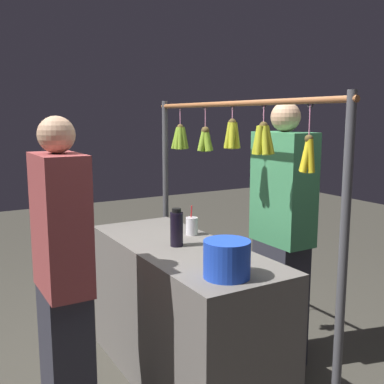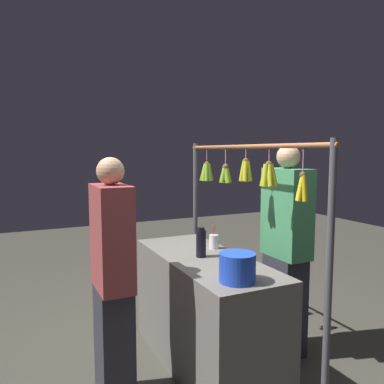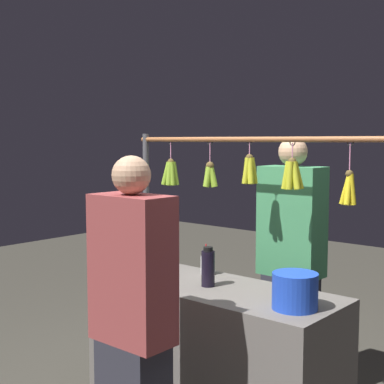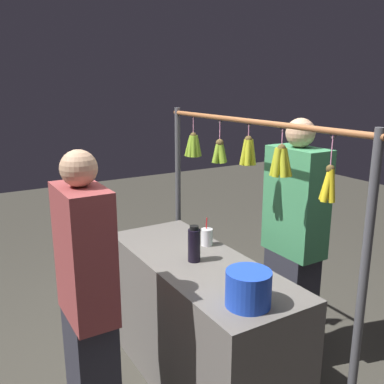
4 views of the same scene
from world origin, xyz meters
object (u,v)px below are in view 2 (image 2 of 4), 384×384
(water_bottle, at_px, (201,243))
(customer_person, at_px, (113,284))
(blue_bucket, at_px, (237,268))
(vendor_person, at_px, (286,252))
(drink_cup, at_px, (214,242))

(water_bottle, bearing_deg, customer_person, 100.56)
(blue_bucket, xyz_separation_m, vendor_person, (0.46, -0.75, -0.11))
(water_bottle, height_order, customer_person, customer_person)
(blue_bucket, relative_size, drink_cup, 1.19)
(water_bottle, relative_size, blue_bucket, 1.01)
(blue_bucket, bearing_deg, drink_cup, -18.54)
(vendor_person, bearing_deg, customer_person, 90.29)
(vendor_person, bearing_deg, water_bottle, 79.95)
(blue_bucket, relative_size, customer_person, 0.14)
(drink_cup, bearing_deg, blue_bucket, 161.46)
(water_bottle, height_order, blue_bucket, water_bottle)
(water_bottle, relative_size, drink_cup, 1.19)
(drink_cup, bearing_deg, water_bottle, 130.65)
(blue_bucket, distance_m, drink_cup, 0.81)
(drink_cup, bearing_deg, vendor_person, -121.56)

